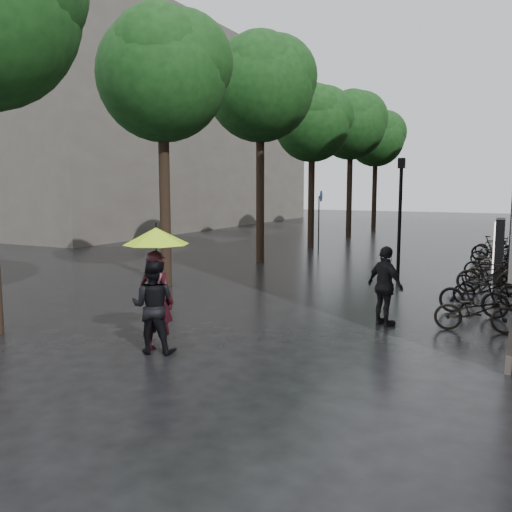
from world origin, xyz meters
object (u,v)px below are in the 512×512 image
Objects in this scene: person_black at (154,306)px; ad_lightbox at (499,249)px; person_burgundy at (156,301)px; lamp_post at (400,207)px; pedestrian_walking at (385,286)px; parked_bicycles at (491,267)px.

person_black is 12.42m from ad_lightbox.
person_black is (0.00, -0.09, -0.08)m from person_burgundy.
lamp_post reaches higher than ad_lightbox.
person_black is 0.99× the size of pedestrian_walking.
pedestrian_walking is 7.74m from ad_lightbox.
ad_lightbox reaches higher than person_black.
lamp_post is (-2.61, -1.45, 1.88)m from parked_bicycles.
ad_lightbox is at bearing -131.79° from person_black.
person_burgundy is at bearing -116.64° from ad_lightbox.
ad_lightbox is 0.51× the size of lamp_post.
ad_lightbox is at bearing -119.00° from person_burgundy.
person_burgundy is 0.95× the size of ad_lightbox.
pedestrian_walking reaches higher than person_black.
person_black is 0.87× the size of ad_lightbox.
lamp_post is at bearing -46.66° from pedestrian_walking.
person_burgundy is 0.12m from person_black.
person_black reaches higher than parked_bicycles.
pedestrian_walking is at bearing -103.66° from parked_bicycles.
ad_lightbox reaches higher than person_burgundy.
person_burgundy is 12.34m from ad_lightbox.
person_burgundy is at bearing -105.79° from person_black.
person_black is 0.44× the size of lamp_post.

